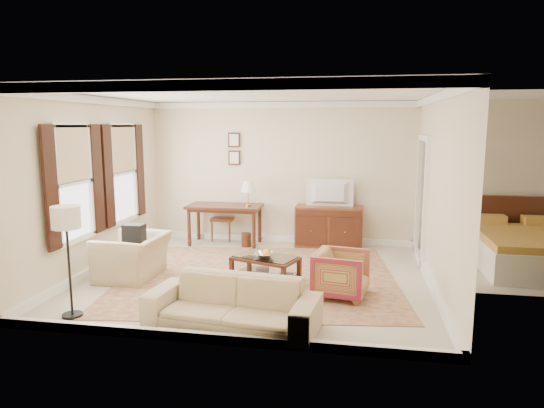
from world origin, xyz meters
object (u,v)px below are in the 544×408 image
(sofa, at_px, (232,295))
(writing_desk, at_px, (225,210))
(tv, at_px, (330,184))
(striped_armchair, at_px, (341,272))
(sideboard, at_px, (329,226))
(coffee_table, at_px, (265,262))
(club_armchair, at_px, (132,249))

(sofa, bearing_deg, writing_desk, 113.55)
(tv, distance_m, sofa, 4.38)
(striped_armchair, bearing_deg, writing_desk, 51.87)
(writing_desk, xyz_separation_m, sideboard, (2.11, 0.19, -0.30))
(writing_desk, distance_m, tv, 2.19)
(coffee_table, height_order, striped_armchair, striped_armchair)
(writing_desk, xyz_separation_m, tv, (2.11, 0.17, 0.56))
(sideboard, height_order, sofa, sideboard)
(sideboard, distance_m, coffee_table, 2.59)
(coffee_table, bearing_deg, writing_desk, 119.36)
(coffee_table, bearing_deg, tv, 70.98)
(writing_desk, height_order, sideboard, sideboard)
(writing_desk, xyz_separation_m, striped_armchair, (2.46, -2.72, -0.34))
(striped_armchair, xyz_separation_m, sofa, (-1.26, -1.31, 0.04))
(coffee_table, relative_size, club_armchair, 1.04)
(tv, xyz_separation_m, sofa, (-0.91, -4.20, -0.86))
(coffee_table, height_order, club_armchair, club_armchair)
(tv, relative_size, striped_armchair, 1.22)
(writing_desk, bearing_deg, club_armchair, -109.41)
(coffee_table, xyz_separation_m, striped_armchair, (1.19, -0.46, 0.05))
(tv, bearing_deg, club_armchair, 41.14)
(sofa, bearing_deg, coffee_table, 94.65)
(tv, relative_size, club_armchair, 0.83)
(writing_desk, distance_m, sofa, 4.22)
(writing_desk, bearing_deg, striped_armchair, -47.90)
(sideboard, height_order, coffee_table, sideboard)
(coffee_table, bearing_deg, sideboard, 71.12)
(coffee_table, distance_m, club_armchair, 2.14)
(writing_desk, height_order, club_armchair, club_armchair)
(writing_desk, bearing_deg, sofa, -73.39)
(tv, bearing_deg, striped_armchair, 96.86)
(club_armchair, xyz_separation_m, sofa, (2.06, -1.61, -0.07))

